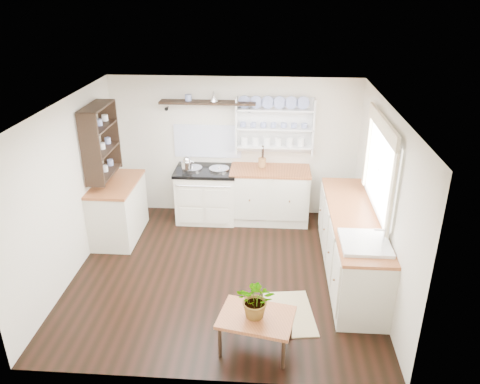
% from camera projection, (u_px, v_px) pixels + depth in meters
% --- Properties ---
extents(floor, '(4.00, 3.80, 0.01)m').
position_uv_depth(floor, '(223.00, 272.00, 6.40)').
color(floor, black).
rests_on(floor, ground).
extents(wall_back, '(4.00, 0.02, 2.30)m').
position_uv_depth(wall_back, '(234.00, 147.00, 7.65)').
color(wall_back, silver).
rests_on(wall_back, ground).
extents(wall_right, '(0.02, 3.80, 2.30)m').
position_uv_depth(wall_right, '(382.00, 201.00, 5.79)').
color(wall_right, silver).
rests_on(wall_right, ground).
extents(wall_left, '(0.02, 3.80, 2.30)m').
position_uv_depth(wall_left, '(69.00, 192.00, 6.05)').
color(wall_left, silver).
rests_on(wall_left, ground).
extents(ceiling, '(4.00, 3.80, 0.01)m').
position_uv_depth(ceiling, '(221.00, 107.00, 5.45)').
color(ceiling, white).
rests_on(ceiling, wall_back).
extents(window, '(0.08, 1.55, 1.22)m').
position_uv_depth(window, '(380.00, 165.00, 5.76)').
color(window, white).
rests_on(window, wall_right).
extents(aga_cooker, '(0.99, 0.69, 0.91)m').
position_uv_depth(aga_cooker, '(206.00, 194.00, 7.66)').
color(aga_cooker, white).
rests_on(aga_cooker, floor).
extents(back_cabinets, '(1.27, 0.63, 0.90)m').
position_uv_depth(back_cabinets, '(270.00, 194.00, 7.62)').
color(back_cabinets, beige).
rests_on(back_cabinets, floor).
extents(right_cabinets, '(0.62, 2.43, 0.90)m').
position_uv_depth(right_cabinets, '(351.00, 244.00, 6.19)').
color(right_cabinets, beige).
rests_on(right_cabinets, floor).
extents(belfast_sink, '(0.55, 0.60, 0.45)m').
position_uv_depth(belfast_sink, '(364.00, 252.00, 5.37)').
color(belfast_sink, white).
rests_on(belfast_sink, right_cabinets).
extents(left_cabinets, '(0.62, 1.13, 0.90)m').
position_uv_depth(left_cabinets, '(118.00, 209.00, 7.13)').
color(left_cabinets, beige).
rests_on(left_cabinets, floor).
extents(plate_rack, '(1.20, 0.22, 0.90)m').
position_uv_depth(plate_rack, '(275.00, 125.00, 7.41)').
color(plate_rack, white).
rests_on(plate_rack, wall_back).
extents(high_shelf, '(1.50, 0.29, 0.16)m').
position_uv_depth(high_shelf, '(208.00, 103.00, 7.25)').
color(high_shelf, black).
rests_on(high_shelf, wall_back).
extents(left_shelving, '(0.28, 0.80, 1.05)m').
position_uv_depth(left_shelving, '(101.00, 141.00, 6.69)').
color(left_shelving, black).
rests_on(left_shelving, wall_left).
extents(kettle, '(0.16, 0.16, 0.20)m').
position_uv_depth(kettle, '(187.00, 163.00, 7.33)').
color(kettle, silver).
rests_on(kettle, aga_cooker).
extents(utensil_crock, '(0.12, 0.12, 0.14)m').
position_uv_depth(utensil_crock, '(262.00, 162.00, 7.49)').
color(utensil_crock, '#A36E3B').
rests_on(utensil_crock, back_cabinets).
extents(center_table, '(0.87, 0.69, 0.42)m').
position_uv_depth(center_table, '(256.00, 319.00, 4.94)').
color(center_table, brown).
rests_on(center_table, floor).
extents(potted_plant, '(0.44, 0.40, 0.44)m').
position_uv_depth(potted_plant, '(257.00, 299.00, 4.83)').
color(potted_plant, '#3F7233').
rests_on(potted_plant, center_table).
extents(floor_rug, '(0.66, 0.92, 0.02)m').
position_uv_depth(floor_rug, '(289.00, 314.00, 5.59)').
color(floor_rug, '#977E58').
rests_on(floor_rug, floor).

